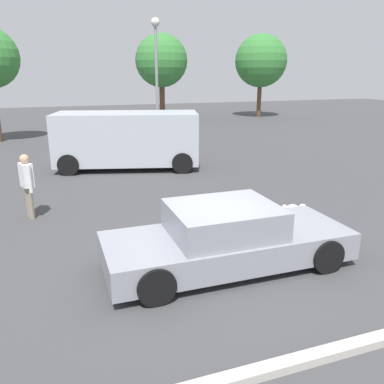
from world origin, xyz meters
name	(u,v)px	position (x,y,z in m)	size (l,w,h in m)	color
ground_plane	(215,264)	(0.00, 0.00, 0.00)	(80.00, 80.00, 0.00)	#424244
sedan_foreground	(227,238)	(0.17, -0.15, 0.56)	(4.62, 1.89, 1.22)	gray
dog	(295,210)	(2.76, 1.45, 0.30)	(0.48, 0.48, 0.47)	white
van_white	(127,138)	(-0.03, 8.56, 1.15)	(5.64, 3.44, 2.11)	#B2B7C1
pedestrian	(27,181)	(-3.41, 3.90, 0.97)	(0.36, 0.54, 1.64)	gray
parking_curb	(304,360)	(0.00, -2.92, 0.06)	(7.99, 0.20, 0.12)	#B7B2A8
light_post_near	(156,59)	(2.55, 13.69, 4.17)	(0.44, 0.44, 6.10)	gray
tree_back_left	(261,61)	(13.81, 23.43, 4.44)	(4.16, 4.16, 6.54)	brown
tree_back_center	(161,61)	(5.81, 24.54, 4.41)	(4.00, 4.00, 6.44)	brown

